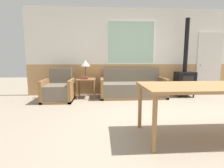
# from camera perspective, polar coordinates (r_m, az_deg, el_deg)

# --- Properties ---
(ground_plane) EXTENTS (16.00, 16.00, 0.00)m
(ground_plane) POSITION_cam_1_polar(r_m,az_deg,el_deg) (3.44, 19.48, -11.88)
(ground_plane) COLOR gray
(wall_back) EXTENTS (7.20, 0.09, 2.70)m
(wall_back) POSITION_cam_1_polar(r_m,az_deg,el_deg) (5.73, 9.47, 10.34)
(wall_back) COLOR tan
(wall_back) RESTS_ON ground_plane
(couch) EXTENTS (1.92, 0.81, 0.86)m
(couch) POSITION_cam_1_polar(r_m,az_deg,el_deg) (5.27, 6.77, -1.44)
(couch) COLOR olive
(couch) RESTS_ON ground_plane
(armchair) EXTENTS (0.80, 0.84, 0.89)m
(armchair) POSITION_cam_1_polar(r_m,az_deg,el_deg) (5.02, -17.07, -2.19)
(armchair) COLOR olive
(armchair) RESTS_ON ground_plane
(side_table) EXTENTS (0.55, 0.55, 0.56)m
(side_table) POSITION_cam_1_polar(r_m,az_deg,el_deg) (5.23, -8.43, 0.72)
(side_table) COLOR olive
(side_table) RESTS_ON ground_plane
(table_lamp) EXTENTS (0.28, 0.28, 0.54)m
(table_lamp) POSITION_cam_1_polar(r_m,az_deg,el_deg) (5.28, -8.69, 6.56)
(table_lamp) COLOR #4C3823
(table_lamp) RESTS_ON side_table
(book_stack) EXTENTS (0.22, 0.17, 0.06)m
(book_stack) POSITION_cam_1_polar(r_m,az_deg,el_deg) (5.12, -8.74, 1.99)
(book_stack) COLOR #B22823
(book_stack) RESTS_ON side_table
(dining_table) EXTENTS (2.20, 0.91, 0.78)m
(dining_table) POSITION_cam_1_polar(r_m,az_deg,el_deg) (2.96, 31.13, -1.57)
(dining_table) COLOR #9E7042
(dining_table) RESTS_ON ground_plane
(wood_stove) EXTENTS (0.54, 0.42, 2.32)m
(wood_stove) POSITION_cam_1_polar(r_m,az_deg,el_deg) (5.73, 22.69, 1.92)
(wood_stove) COLOR black
(wood_stove) RESTS_ON ground_plane
(entry_door) EXTENTS (0.82, 0.09, 1.98)m
(entry_door) POSITION_cam_1_polar(r_m,az_deg,el_deg) (6.57, 29.08, 5.85)
(entry_door) COLOR silver
(entry_door) RESTS_ON ground_plane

